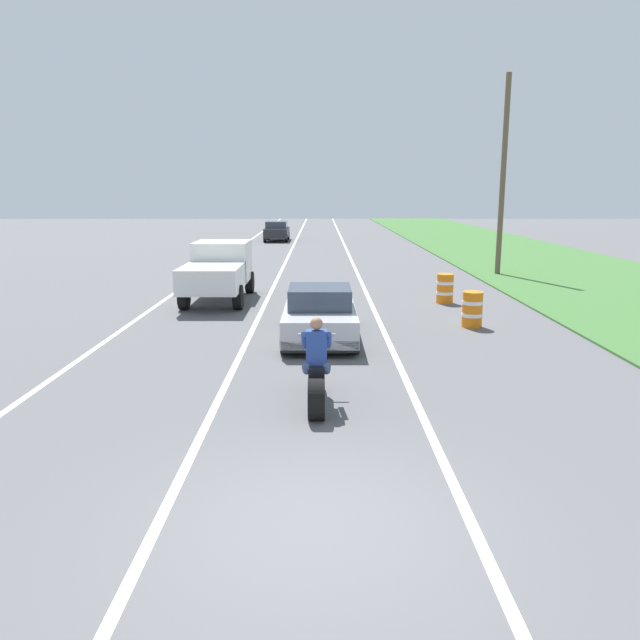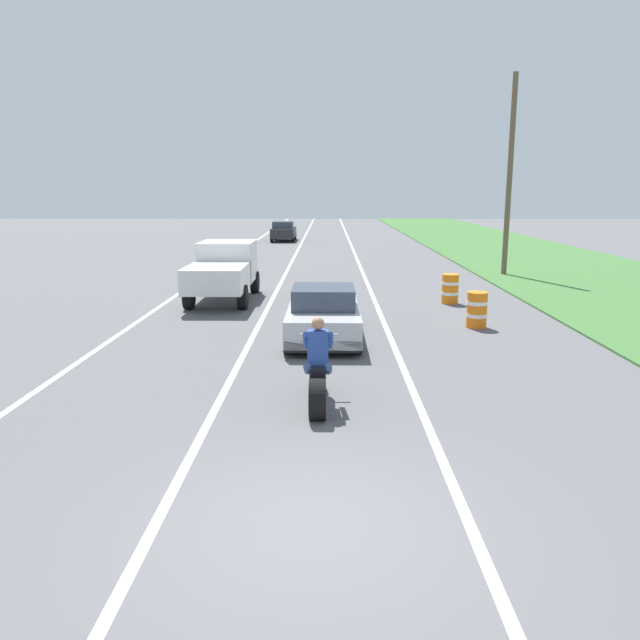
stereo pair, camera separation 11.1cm
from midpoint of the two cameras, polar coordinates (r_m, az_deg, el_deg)
name	(u,v)px [view 2 (the right image)]	position (r m, az deg, el deg)	size (l,w,h in m)	color
ground_plane	(312,526)	(7.38, -0.26, -18.58)	(160.00, 160.00, 0.00)	#565659
lane_stripe_left_solid	(200,279)	(27.19, -10.98, 3.74)	(0.14, 120.00, 0.01)	white
lane_stripe_right_solid	(366,279)	(26.68, 4.38, 3.77)	(0.14, 120.00, 0.01)	white
lane_stripe_centre_dashed	(283,279)	(26.69, -3.37, 3.79)	(0.14, 120.00, 0.01)	white
grass_verge_right	(601,279)	(29.12, 24.71, 3.45)	(10.00, 120.00, 0.06)	#3D6B33
motorcycle_with_rider	(318,375)	(10.79, 0.10, -5.08)	(0.70, 2.21, 1.62)	black
sports_car_silver	(323,314)	(15.83, 0.53, 0.52)	(1.84, 4.30, 1.37)	#B7B7BC
pickup_truck_left_lane_white	(223,269)	(21.55, -8.80, 4.70)	(2.02, 4.80, 1.98)	silver
utility_pole_roadside	(510,177)	(29.02, 17.28, 12.56)	(0.24, 0.24, 8.73)	brown
construction_barrel_nearest	(477,310)	(17.69, 14.51, 0.94)	(0.58, 0.58, 1.00)	orange
construction_barrel_mid	(450,289)	(21.31, 12.12, 2.86)	(0.58, 0.58, 1.00)	orange
distant_car_far_ahead	(284,231)	(47.64, -3.33, 8.26)	(1.80, 4.00, 1.50)	#262628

